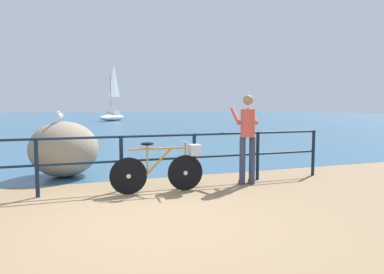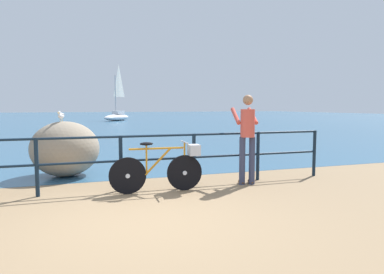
{
  "view_description": "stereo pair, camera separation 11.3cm",
  "coord_description": "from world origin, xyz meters",
  "px_view_note": "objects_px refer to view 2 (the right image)",
  "views": [
    {
      "loc": [
        -0.83,
        -4.5,
        1.55
      ],
      "look_at": [
        1.52,
        2.2,
        0.92
      ],
      "focal_mm": 31.97,
      "sensor_mm": 36.0,
      "label": 1
    },
    {
      "loc": [
        -0.72,
        -4.54,
        1.55
      ],
      "look_at": [
        1.52,
        2.2,
        0.92
      ],
      "focal_mm": 31.97,
      "sensor_mm": 36.0,
      "label": 2
    }
  ],
  "objects_px": {
    "person_at_railing": "(247,135)",
    "sailboat": "(117,114)",
    "bicycle": "(165,166)",
    "breakwater_boulder_main": "(65,149)",
    "seagull": "(61,115)"
  },
  "relations": [
    {
      "from": "sailboat",
      "to": "bicycle",
      "type": "bearing_deg",
      "value": 33.66
    },
    {
      "from": "bicycle",
      "to": "person_at_railing",
      "type": "bearing_deg",
      "value": 5.41
    },
    {
      "from": "sailboat",
      "to": "seagull",
      "type": "bearing_deg",
      "value": 29.91
    },
    {
      "from": "bicycle",
      "to": "breakwater_boulder_main",
      "type": "distance_m",
      "value": 2.73
    },
    {
      "from": "breakwater_boulder_main",
      "to": "sailboat",
      "type": "relative_size",
      "value": 0.24
    },
    {
      "from": "bicycle",
      "to": "breakwater_boulder_main",
      "type": "xyz_separation_m",
      "value": [
        -1.77,
        2.08,
        0.15
      ]
    },
    {
      "from": "bicycle",
      "to": "sailboat",
      "type": "height_order",
      "value": "sailboat"
    },
    {
      "from": "person_at_railing",
      "to": "bicycle",
      "type": "bearing_deg",
      "value": 102.55
    },
    {
      "from": "breakwater_boulder_main",
      "to": "seagull",
      "type": "relative_size",
      "value": 4.33
    },
    {
      "from": "seagull",
      "to": "person_at_railing",
      "type": "bearing_deg",
      "value": 76.83
    },
    {
      "from": "person_at_railing",
      "to": "sailboat",
      "type": "xyz_separation_m",
      "value": [
        0.84,
        31.92,
        -0.28
      ]
    },
    {
      "from": "bicycle",
      "to": "sailboat",
      "type": "distance_m",
      "value": 32.1
    },
    {
      "from": "sailboat",
      "to": "person_at_railing",
      "type": "bearing_deg",
      "value": 36.69
    },
    {
      "from": "bicycle",
      "to": "sailboat",
      "type": "bearing_deg",
      "value": 88.23
    },
    {
      "from": "bicycle",
      "to": "person_at_railing",
      "type": "xyz_separation_m",
      "value": [
        1.7,
        0.08,
        0.53
      ]
    }
  ]
}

